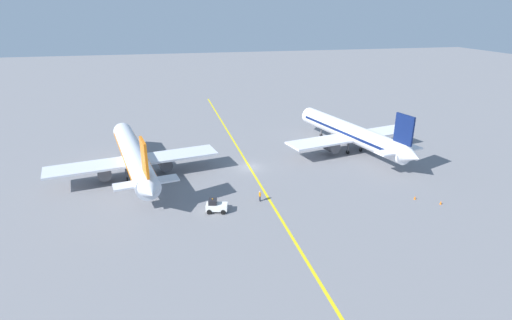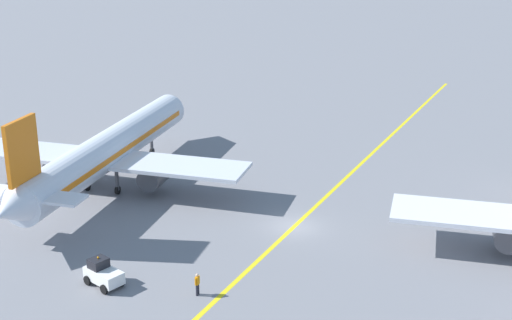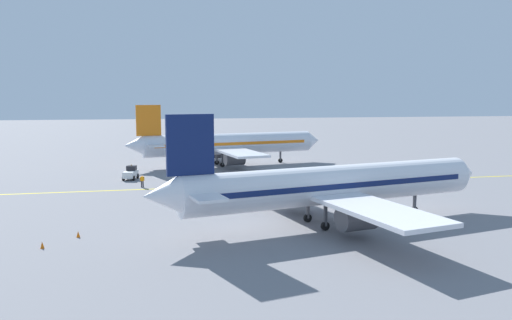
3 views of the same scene
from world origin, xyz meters
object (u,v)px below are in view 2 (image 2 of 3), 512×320
(ground_crew_worker, at_px, (197,283))
(traffic_cone_near_nose, at_px, (488,217))
(airplane_at_gate, at_px, (108,151))
(baggage_tug_white, at_px, (103,274))

(ground_crew_worker, height_order, traffic_cone_near_nose, ground_crew_worker)
(ground_crew_worker, xyz_separation_m, traffic_cone_near_nose, (15.83, 22.63, -0.63))
(airplane_at_gate, bearing_deg, ground_crew_worker, -36.61)
(ground_crew_worker, bearing_deg, airplane_at_gate, 143.39)
(baggage_tug_white, bearing_deg, airplane_at_gate, 126.98)
(traffic_cone_near_nose, bearing_deg, ground_crew_worker, -124.96)
(baggage_tug_white, bearing_deg, ground_crew_worker, 15.45)
(airplane_at_gate, height_order, traffic_cone_near_nose, airplane_at_gate)
(airplane_at_gate, relative_size, ground_crew_worker, 21.04)
(baggage_tug_white, distance_m, traffic_cone_near_nose, 33.38)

